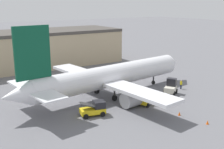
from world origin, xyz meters
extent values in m
plane|color=slate|center=(0.00, 0.00, 0.00)|extent=(400.00, 400.00, 0.00)
cylinder|color=white|center=(0.00, 0.00, 3.44)|extent=(28.95, 6.65, 3.62)
cone|color=white|center=(15.72, 1.68, 3.44)|extent=(3.25, 3.83, 3.54)
cone|color=white|center=(-16.26, -1.74, 3.44)|extent=(4.32, 3.84, 3.44)
cube|color=white|center=(-2.28, 7.85, 2.81)|extent=(5.09, 12.80, 0.50)
cube|color=white|center=(-0.57, -8.15, 2.81)|extent=(5.09, 12.80, 0.50)
cylinder|color=#B7B7BC|center=(-2.08, 5.99, 1.24)|extent=(2.93, 2.61, 2.34)
cylinder|color=#B7B7BC|center=(-0.77, -6.29, 1.24)|extent=(2.93, 2.61, 2.34)
cube|color=#0C4C33|center=(-13.56, -1.45, 8.81)|extent=(4.99, 0.89, 7.11)
cube|color=white|center=(-13.99, 2.51, 3.81)|extent=(3.70, 4.66, 0.24)
cube|color=white|center=(-13.14, -5.41, 3.81)|extent=(3.70, 4.66, 0.24)
cylinder|color=#38383D|center=(10.28, 1.10, 0.82)|extent=(0.28, 0.28, 1.64)
cylinder|color=black|center=(10.28, 1.10, 0.35)|extent=(0.73, 0.42, 0.70)
cylinder|color=#38383D|center=(-1.18, -2.49, 0.82)|extent=(0.28, 0.28, 1.64)
cylinder|color=black|center=(-1.18, -2.49, 0.45)|extent=(0.93, 0.44, 0.90)
cylinder|color=#38383D|center=(-1.68, 2.18, 0.82)|extent=(0.28, 0.28, 1.64)
cylinder|color=black|center=(-1.68, 2.18, 0.45)|extent=(0.93, 0.44, 0.90)
cylinder|color=#1E2338|center=(12.42, -3.96, 0.40)|extent=(0.27, 0.27, 0.80)
cylinder|color=yellow|center=(12.42, -3.96, 1.12)|extent=(0.37, 0.37, 0.63)
sphere|color=tan|center=(12.42, -3.96, 1.55)|extent=(0.23, 0.23, 0.23)
cube|color=yellow|center=(1.84, -6.65, 0.75)|extent=(3.10, 2.47, 0.83)
cube|color=black|center=(2.53, -6.34, 1.76)|extent=(1.64, 1.71, 1.18)
cylinder|color=black|center=(3.01, -6.94, 0.34)|extent=(0.73, 0.53, 0.68)
cylinder|color=black|center=(2.41, -5.58, 0.34)|extent=(0.73, 0.53, 0.68)
cylinder|color=black|center=(1.26, -7.72, 0.34)|extent=(0.73, 0.53, 0.68)
cylinder|color=black|center=(0.66, -6.36, 0.34)|extent=(0.73, 0.53, 0.68)
cube|color=yellow|center=(-7.12, -5.79, 0.69)|extent=(3.74, 2.55, 0.68)
cube|color=black|center=(-6.19, -6.01, 1.51)|extent=(1.84, 1.93, 0.97)
cube|color=#333333|center=(-7.72, -5.64, 1.63)|extent=(2.36, 1.72, 0.81)
cylinder|color=black|center=(-6.17, -6.95, 0.35)|extent=(0.75, 0.44, 0.70)
cylinder|color=black|center=(-5.75, -5.20, 0.35)|extent=(0.75, 0.44, 0.70)
cylinder|color=black|center=(-8.49, -6.38, 0.35)|extent=(0.75, 0.44, 0.70)
cylinder|color=black|center=(-8.07, -4.63, 0.35)|extent=(0.75, 0.44, 0.70)
cube|color=beige|center=(8.63, -5.05, 0.87)|extent=(3.03, 2.78, 0.91)
cube|color=black|center=(9.22, -4.68, 1.98)|extent=(1.75, 1.89, 1.30)
cylinder|color=black|center=(9.82, -5.32, 0.42)|extent=(0.86, 0.68, 0.84)
cylinder|color=black|center=(8.91, -3.86, 0.42)|extent=(0.86, 0.68, 0.84)
cylinder|color=black|center=(8.34, -6.25, 0.42)|extent=(0.86, 0.68, 0.84)
cylinder|color=black|center=(7.43, -4.79, 0.42)|extent=(0.86, 0.68, 0.84)
cone|color=#EF590F|center=(2.92, -12.50, 0.28)|extent=(0.36, 0.36, 0.55)
cone|color=#EF590F|center=(3.72, -16.59, 0.28)|extent=(0.36, 0.36, 0.55)
camera|label=1|loc=(-25.09, -37.55, 15.18)|focal=45.00mm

